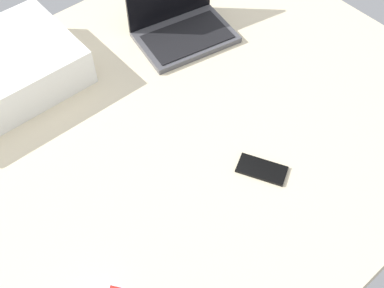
# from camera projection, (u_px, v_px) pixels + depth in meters

# --- Properties ---
(bed_mattress) EXTENTS (1.80, 1.40, 0.18)m
(bed_mattress) POSITION_uv_depth(u_px,v_px,m) (170.00, 144.00, 1.52)
(bed_mattress) COLOR beige
(bed_mattress) RESTS_ON ground
(laptop) EXTENTS (0.37, 0.29, 0.23)m
(laptop) POSITION_uv_depth(u_px,v_px,m) (181.00, 24.00, 1.67)
(laptop) COLOR #4C4C51
(laptop) RESTS_ON bed_mattress
(cell_phone) EXTENTS (0.13, 0.16, 0.01)m
(cell_phone) POSITION_uv_depth(u_px,v_px,m) (262.00, 169.00, 1.35)
(cell_phone) COLOR black
(cell_phone) RESTS_ON bed_mattress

